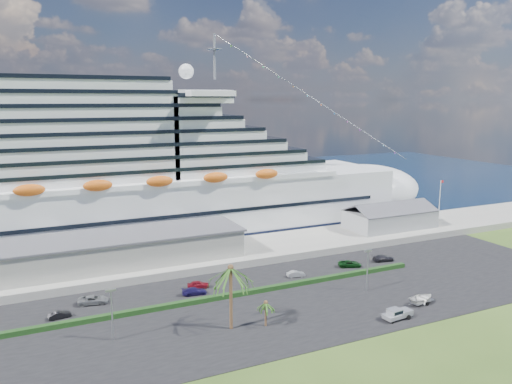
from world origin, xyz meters
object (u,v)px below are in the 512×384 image
cruise_ship (100,180)px  parked_car_3 (194,291)px  pickup_truck (397,313)px  boat_trailer (422,298)px

cruise_ship → parked_car_3: 47.79m
cruise_ship → parked_car_3: (10.54, -43.82, -15.89)m
parked_car_3 → pickup_truck: 37.20m
parked_car_3 → pickup_truck: bearing=-124.3°
boat_trailer → cruise_ship: bearing=125.5°
cruise_ship → boat_trailer: 81.90m
pickup_truck → boat_trailer: 8.96m
cruise_ship → pickup_truck: cruise_ship is taller
parked_car_3 → boat_trailer: 42.15m
parked_car_3 → boat_trailer: boat_trailer is taller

